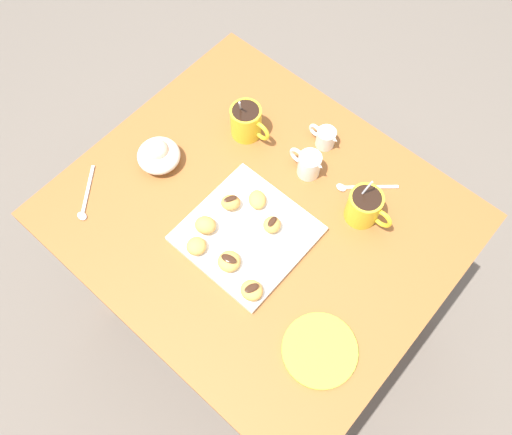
{
  "coord_description": "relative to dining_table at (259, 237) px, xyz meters",
  "views": [
    {
      "loc": [
        0.39,
        -0.45,
        1.93
      ],
      "look_at": [
        0.01,
        -0.02,
        0.77
      ],
      "focal_mm": 36.48,
      "sensor_mm": 36.0,
      "label": 1
    }
  ],
  "objects": [
    {
      "name": "beignet_5",
      "position": [
        0.13,
        -0.17,
        0.17
      ],
      "size": [
        0.06,
        0.05,
        0.03
      ],
      "primitive_type": "ellipsoid",
      "rotation": [
        0.0,
        0.0,
        4.76
      ],
      "color": "#D19347",
      "rests_on": "pastry_plate_square"
    },
    {
      "name": "beignet_0",
      "position": [
        -0.07,
        -0.12,
        0.17
      ],
      "size": [
        0.07,
        0.06,
        0.04
      ],
      "primitive_type": "ellipsoid",
      "rotation": [
        0.0,
        0.0,
        3.56
      ],
      "color": "#D19347",
      "rests_on": "pastry_plate_square"
    },
    {
      "name": "chocolate_drizzle_4",
      "position": [
        0.04,
        -0.15,
        0.19
      ],
      "size": [
        0.04,
        0.03,
        0.0
      ],
      "primitive_type": "ellipsoid",
      "rotation": [
        0.0,
        0.0,
        0.28
      ],
      "color": "#381E11",
      "rests_on": "beignet_4"
    },
    {
      "name": "beignet_3",
      "position": [
        -0.06,
        -0.04,
        0.17
      ],
      "size": [
        0.06,
        0.06,
        0.04
      ],
      "primitive_type": "ellipsoid",
      "rotation": [
        0.0,
        0.0,
        3.87
      ],
      "color": "#D19347",
      "rests_on": "pastry_plate_square"
    },
    {
      "name": "coffee_mug_yellow_right",
      "position": [
        0.2,
        0.17,
        0.19
      ],
      "size": [
        0.12,
        0.08,
        0.15
      ],
      "color": "yellow",
      "rests_on": "dining_table"
    },
    {
      "name": "pastry_plate_square",
      "position": [
        0.02,
        -0.06,
        0.15
      ],
      "size": [
        0.29,
        0.29,
        0.02
      ],
      "primitive_type": "cube",
      "color": "white",
      "rests_on": "dining_table"
    },
    {
      "name": "beignet_6",
      "position": [
        -0.05,
        -0.18,
        0.17
      ],
      "size": [
        0.07,
        0.07,
        0.03
      ],
      "primitive_type": "ellipsoid",
      "rotation": [
        0.0,
        0.0,
        5.7
      ],
      "color": "#D19347",
      "rests_on": "pastry_plate_square"
    },
    {
      "name": "cream_pitcher_white",
      "position": [
        0.01,
        0.18,
        0.18
      ],
      "size": [
        0.1,
        0.06,
        0.07
      ],
      "color": "white",
      "rests_on": "dining_table"
    },
    {
      "name": "beignet_2",
      "position": [
        0.05,
        -0.01,
        0.17
      ],
      "size": [
        0.04,
        0.05,
        0.04
      ],
      "primitive_type": "ellipsoid",
      "rotation": [
        0.0,
        0.0,
        1.58
      ],
      "color": "#D19347",
      "rests_on": "pastry_plate_square"
    },
    {
      "name": "chocolate_sauce_pitcher",
      "position": [
        -0.01,
        0.28,
        0.17
      ],
      "size": [
        0.09,
        0.05,
        0.06
      ],
      "color": "white",
      "rests_on": "dining_table"
    },
    {
      "name": "dining_table",
      "position": [
        0.0,
        0.0,
        0.0
      ],
      "size": [
        0.96,
        0.83,
        0.75
      ],
      "color": "#935628",
      "rests_on": "ground_plane"
    },
    {
      "name": "chocolate_drizzle_2",
      "position": [
        0.05,
        -0.01,
        0.19
      ],
      "size": [
        0.02,
        0.03,
        0.0
      ],
      "primitive_type": "ellipsoid",
      "rotation": [
        0.0,
        0.0,
        1.68
      ],
      "color": "#381E11",
      "rests_on": "beignet_2"
    },
    {
      "name": "beignet_4",
      "position": [
        0.04,
        -0.15,
        0.17
      ],
      "size": [
        0.07,
        0.07,
        0.03
      ],
      "primitive_type": "ellipsoid",
      "rotation": [
        0.0,
        0.0,
        0.34
      ],
      "color": "#D19347",
      "rests_on": "pastry_plate_square"
    },
    {
      "name": "beignet_1",
      "position": [
        -0.02,
        0.02,
        0.17
      ],
      "size": [
        0.07,
        0.07,
        0.03
      ],
      "primitive_type": "ellipsoid",
      "rotation": [
        0.0,
        0.0,
        4.0
      ],
      "color": "#D19347",
      "rests_on": "pastry_plate_square"
    },
    {
      "name": "coffee_mug_yellow_left",
      "position": [
        -0.19,
        0.17,
        0.19
      ],
      "size": [
        0.12,
        0.08,
        0.15
      ],
      "color": "yellow",
      "rests_on": "dining_table"
    },
    {
      "name": "chocolate_drizzle_5",
      "position": [
        0.13,
        -0.17,
        0.19
      ],
      "size": [
        0.03,
        0.04,
        0.0
      ],
      "primitive_type": "ellipsoid",
      "rotation": [
        0.0,
        0.0,
        4.32
      ],
      "color": "#381E11",
      "rests_on": "beignet_5"
    },
    {
      "name": "loose_spoon_by_plate",
      "position": [
        0.15,
        0.23,
        0.14
      ],
      "size": [
        0.13,
        0.11,
        0.01
      ],
      "color": "silver",
      "rests_on": "dining_table"
    },
    {
      "name": "loose_spoon_near_saucer",
      "position": [
        -0.36,
        -0.26,
        0.14
      ],
      "size": [
        0.11,
        0.13,
        0.01
      ],
      "color": "silver",
      "rests_on": "dining_table"
    },
    {
      "name": "chocolate_drizzle_3",
      "position": [
        -0.06,
        -0.04,
        0.2
      ],
      "size": [
        0.03,
        0.04,
        0.0
      ],
      "primitive_type": "ellipsoid",
      "rotation": [
        0.0,
        0.0,
        4.24
      ],
      "color": "#381E11",
      "rests_on": "beignet_3"
    },
    {
      "name": "ice_cream_bowl",
      "position": [
        -0.3,
        -0.06,
        0.18
      ],
      "size": [
        0.11,
        0.11,
        0.08
      ],
      "color": "white",
      "rests_on": "dining_table"
    },
    {
      "name": "ground_plane",
      "position": [
        0.0,
        0.0,
        -0.61
      ],
      "size": [
        8.0,
        8.0,
        0.0
      ],
      "primitive_type": "plane",
      "color": "#665B51"
    },
    {
      "name": "saucer_lime_left",
      "position": [
        0.33,
        -0.17,
        0.14
      ],
      "size": [
        0.17,
        0.17,
        0.01
      ],
      "primitive_type": "cylinder",
      "color": "#9EC633",
      "rests_on": "dining_table"
    }
  ]
}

